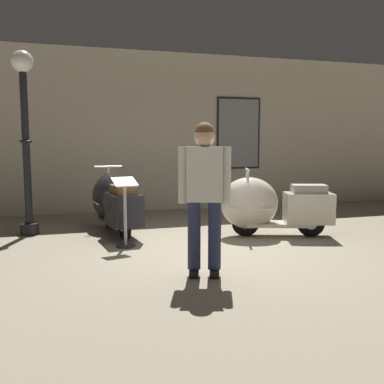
% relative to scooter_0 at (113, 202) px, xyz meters
% --- Properties ---
extents(ground_plane, '(60.00, 60.00, 0.00)m').
position_rel_scooter_0_xyz_m(ground_plane, '(1.15, -1.77, -0.48)').
color(ground_plane, gray).
extents(showroom_back_wall, '(18.00, 0.63, 3.33)m').
position_rel_scooter_0_xyz_m(showroom_back_wall, '(0.99, 2.00, 1.18)').
color(showroom_back_wall, '#BCB29E').
rests_on(showroom_back_wall, ground).
extents(scooter_0, '(0.73, 1.78, 1.05)m').
position_rel_scooter_0_xyz_m(scooter_0, '(0.00, 0.00, 0.00)').
color(scooter_0, black).
rests_on(scooter_0, ground).
extents(scooter_1, '(1.78, 1.00, 1.05)m').
position_rel_scooter_0_xyz_m(scooter_1, '(2.24, -1.08, -0.00)').
color(scooter_1, black).
rests_on(scooter_1, ground).
extents(lamppost, '(0.33, 0.33, 2.82)m').
position_rel_scooter_0_xyz_m(lamppost, '(-1.31, 0.06, 1.24)').
color(lamppost, black).
rests_on(lamppost, ground).
extents(visitor_0, '(0.54, 0.35, 1.65)m').
position_rel_scooter_0_xyz_m(visitor_0, '(0.70, -2.69, 0.48)').
color(visitor_0, black).
rests_on(visitor_0, ground).
extents(info_stanchion, '(0.36, 0.29, 0.97)m').
position_rel_scooter_0_xyz_m(info_stanchion, '(0.05, -1.14, -0.08)').
color(info_stanchion, '#333338').
rests_on(info_stanchion, ground).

